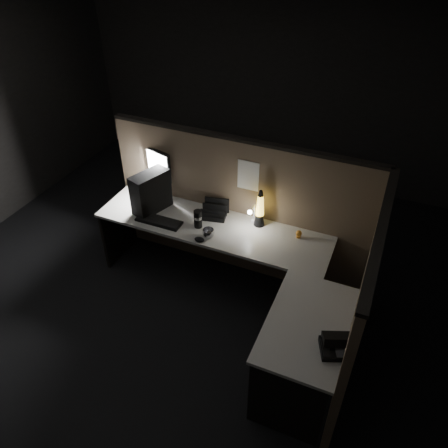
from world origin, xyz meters
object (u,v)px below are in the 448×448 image
at_px(pc_tower, 151,192).
at_px(monitor, 156,167).
at_px(desk_phone, 336,345).
at_px(keyboard, 159,221).
at_px(lava_lamp, 260,211).

distance_m(pc_tower, monitor, 0.31).
xyz_separation_m(pc_tower, monitor, (-0.10, 0.28, 0.11)).
bearing_deg(pc_tower, desk_phone, -6.28).
xyz_separation_m(pc_tower, desk_phone, (2.05, -0.97, -0.16)).
relative_size(pc_tower, desk_phone, 1.52).
bearing_deg(monitor, pc_tower, -54.74).
bearing_deg(monitor, desk_phone, -13.83).
relative_size(pc_tower, keyboard, 0.90).
relative_size(keyboard, lava_lamp, 1.18).
height_order(monitor, desk_phone, monitor).
height_order(pc_tower, lava_lamp, pc_tower).
xyz_separation_m(lava_lamp, desk_phone, (0.98, -1.15, -0.11)).
distance_m(pc_tower, lava_lamp, 1.09).
relative_size(monitor, keyboard, 1.14).
relative_size(pc_tower, lava_lamp, 1.07).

